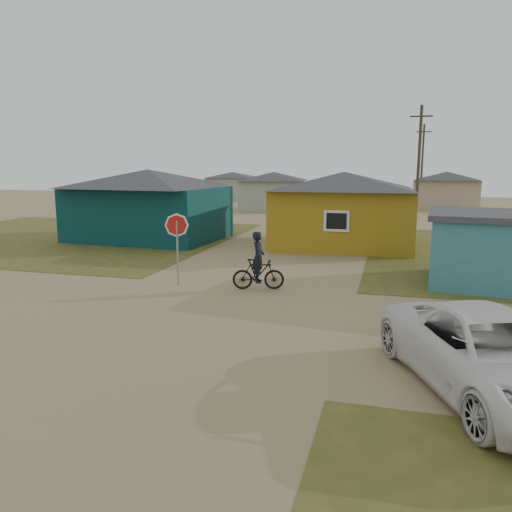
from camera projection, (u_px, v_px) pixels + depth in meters
The scene contains 12 objects.
ground at pixel (201, 319), 13.94m from camera, with size 120.00×120.00×0.00m, color #978257.
grass_nw at pixel (63, 237), 29.92m from camera, with size 20.00×18.00×0.00m, color brown.
house_teal at pixel (149, 204), 28.59m from camera, with size 8.93×7.08×4.00m.
house_yellow at pixel (343, 208), 26.20m from camera, with size 7.72×6.76×3.90m.
house_pale_west at pixel (274, 190), 47.42m from camera, with size 7.04×6.15×3.60m.
house_beige_east at pixel (446, 190), 48.94m from camera, with size 6.95×6.05×3.60m.
house_pale_north at pixel (233, 186), 60.90m from camera, with size 6.28×5.81×3.40m.
utility_pole_near at pixel (418, 167), 32.37m from camera, with size 1.40×0.20×8.00m.
utility_pole_far at pixel (422, 166), 47.28m from camera, with size 1.40×0.20×8.00m.
stop_sign at pixel (177, 233), 17.57m from camera, with size 0.84×0.09×2.58m.
cyclist at pixel (258, 269), 17.14m from camera, with size 1.85×0.96×2.02m.
vehicle at pixel (493, 355), 9.26m from camera, with size 2.56×5.55×1.54m, color white.
Camera 1 is at (5.03, -12.51, 4.24)m, focal length 35.00 mm.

